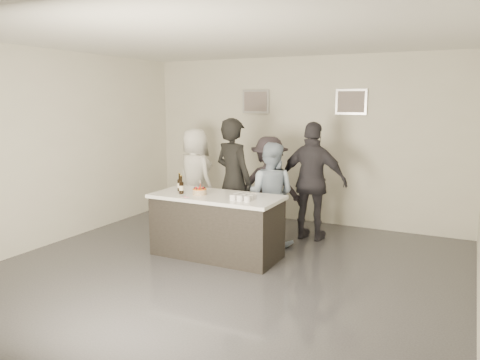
{
  "coord_description": "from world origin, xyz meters",
  "views": [
    {
      "loc": [
        2.83,
        -5.15,
        2.25
      ],
      "look_at": [
        0.0,
        0.5,
        1.15
      ],
      "focal_mm": 35.0,
      "sensor_mm": 36.0,
      "label": 1
    }
  ],
  "objects": [
    {
      "name": "beer_bottle_b",
      "position": [
        -0.88,
        0.37,
        1.03
      ],
      "size": [
        0.07,
        0.07,
        0.26
      ],
      "primitive_type": "cylinder",
      "color": "black",
      "rests_on": "bar_counter"
    },
    {
      "name": "person_guest_left",
      "position": [
        -1.61,
        1.92,
        0.87
      ],
      "size": [
        0.99,
        0.84,
        1.73
      ],
      "primitive_type": "imported",
      "rotation": [
        0.0,
        0.0,
        2.75
      ],
      "color": "white",
      "rests_on": "ground"
    },
    {
      "name": "floor",
      "position": [
        0.0,
        0.0,
        0.0
      ],
      "size": [
        6.0,
        6.0,
        0.0
      ],
      "primitive_type": "plane",
      "color": "#3D3D42",
      "rests_on": "ground"
    },
    {
      "name": "candles",
      "position": [
        -0.67,
        0.2,
        0.9
      ],
      "size": [
        0.24,
        0.08,
        0.01
      ],
      "primitive_type": "cube",
      "color": "pink",
      "rests_on": "bar_counter"
    },
    {
      "name": "person_guest_right",
      "position": [
        0.58,
        1.93,
        0.95
      ],
      "size": [
        1.12,
        0.49,
        1.9
      ],
      "primitive_type": "imported",
      "rotation": [
        0.0,
        0.0,
        3.12
      ],
      "color": "#312F38",
      "rests_on": "ground"
    },
    {
      "name": "person_main_blue",
      "position": [
        0.08,
        1.4,
        0.8
      ],
      "size": [
        0.83,
        0.67,
        1.6
      ],
      "primitive_type": "imported",
      "rotation": [
        0.0,
        0.0,
        3.23
      ],
      "color": "#9DB1CD",
      "rests_on": "ground"
    },
    {
      "name": "wall_back",
      "position": [
        0.0,
        3.0,
        1.5
      ],
      "size": [
        6.0,
        0.04,
        3.0
      ],
      "primitive_type": "cube",
      "color": "silver",
      "rests_on": "ground"
    },
    {
      "name": "person_guest_back",
      "position": [
        -0.13,
        1.83,
        0.82
      ],
      "size": [
        1.16,
        0.79,
        1.65
      ],
      "primitive_type": "imported",
      "rotation": [
        0.0,
        0.0,
        3.32
      ],
      "color": "#2A252B",
      "rests_on": "ground"
    },
    {
      "name": "ceiling",
      "position": [
        0.0,
        0.0,
        3.0
      ],
      "size": [
        6.0,
        6.0,
        0.0
      ],
      "primitive_type": "plane",
      "rotation": [
        3.14,
        0.0,
        0.0
      ],
      "color": "white"
    },
    {
      "name": "wall_left",
      "position": [
        -3.0,
        0.0,
        1.5
      ],
      "size": [
        0.04,
        6.0,
        3.0
      ],
      "primitive_type": "cube",
      "color": "silver",
      "rests_on": "ground"
    },
    {
      "name": "picture_right",
      "position": [
        0.9,
        2.97,
        2.2
      ],
      "size": [
        0.54,
        0.04,
        0.44
      ],
      "primitive_type": "cube",
      "color": "#B2B2B7",
      "rests_on": "wall_back"
    },
    {
      "name": "person_main_black",
      "position": [
        -0.52,
        1.31,
        0.98
      ],
      "size": [
        0.83,
        0.68,
        1.96
      ],
      "primitive_type": "imported",
      "rotation": [
        0.0,
        0.0,
        2.8
      ],
      "color": "black",
      "rests_on": "ground"
    },
    {
      "name": "bar_counter",
      "position": [
        -0.39,
        0.52,
        0.45
      ],
      "size": [
        1.86,
        0.86,
        0.9
      ],
      "primitive_type": "cube",
      "color": "white",
      "rests_on": "ground"
    },
    {
      "name": "cake",
      "position": [
        -0.61,
        0.44,
        0.94
      ],
      "size": [
        0.2,
        0.2,
        0.08
      ],
      "primitive_type": "cylinder",
      "color": "orange",
      "rests_on": "bar_counter"
    },
    {
      "name": "picture_left",
      "position": [
        -0.9,
        2.97,
        2.2
      ],
      "size": [
        0.54,
        0.04,
        0.44
      ],
      "primitive_type": "cube",
      "color": "#B2B2B7",
      "rests_on": "wall_back"
    },
    {
      "name": "beer_bottle_a",
      "position": [
        -1.02,
        0.54,
        1.03
      ],
      "size": [
        0.07,
        0.07,
        0.26
      ],
      "primitive_type": "cylinder",
      "color": "black",
      "rests_on": "bar_counter"
    },
    {
      "name": "tumbler_cluster",
      "position": [
        0.09,
        0.43,
        0.94
      ],
      "size": [
        0.3,
        0.3,
        0.08
      ],
      "primitive_type": "cube",
      "color": "gold",
      "rests_on": "bar_counter"
    },
    {
      "name": "wall_front",
      "position": [
        0.0,
        -3.0,
        1.5
      ],
      "size": [
        6.0,
        0.04,
        3.0
      ],
      "primitive_type": "cube",
      "color": "silver",
      "rests_on": "ground"
    }
  ]
}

